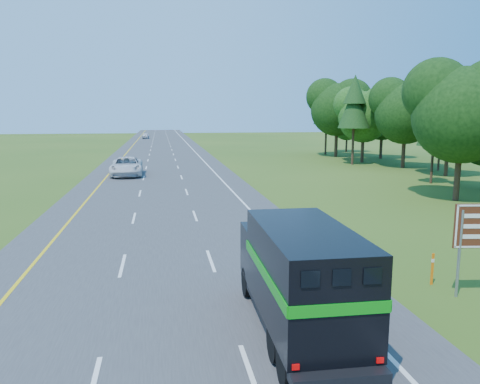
% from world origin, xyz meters
% --- Properties ---
extents(road, '(15.00, 260.00, 0.04)m').
position_xyz_m(road, '(0.00, 50.00, 0.02)').
color(road, '#38383A').
rests_on(road, ground).
extents(lane_markings, '(11.15, 260.00, 0.01)m').
position_xyz_m(lane_markings, '(0.00, 50.00, 0.04)').
color(lane_markings, yellow).
rests_on(lane_markings, road).
extents(tree_wall_right, '(16.00, 100.00, 12.00)m').
position_xyz_m(tree_wall_right, '(26.00, 30.00, 6.00)').
color(tree_wall_right, '#11360E').
rests_on(tree_wall_right, ground).
extents(horse_truck, '(2.43, 7.29, 3.21)m').
position_xyz_m(horse_truck, '(3.56, 3.95, 1.76)').
color(horse_truck, black).
rests_on(horse_truck, road).
extents(white_suv, '(3.25, 6.80, 1.87)m').
position_xyz_m(white_suv, '(-3.57, 40.31, 0.97)').
color(white_suv, silver).
rests_on(white_suv, road).
extents(far_car, '(1.90, 4.20, 1.40)m').
position_xyz_m(far_car, '(-3.75, 113.62, 0.74)').
color(far_car, silver).
rests_on(far_car, road).
extents(delineator, '(0.10, 0.05, 1.19)m').
position_xyz_m(delineator, '(9.54, 6.92, 0.64)').
color(delineator, orange).
rests_on(delineator, ground).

